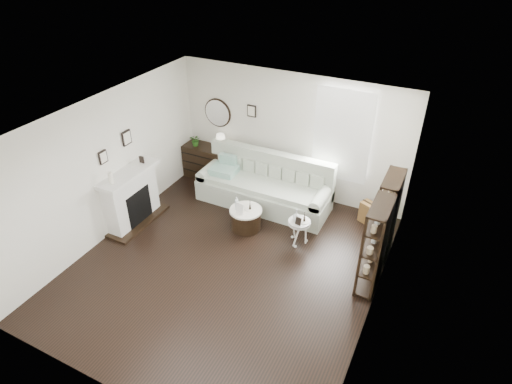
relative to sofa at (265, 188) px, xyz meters
The scene contains 18 objects.
room 1.70m from the sofa, 31.59° to the left, with size 5.50×5.50×5.50m.
fireplace 2.73m from the sofa, 138.93° to the right, with size 0.50×1.40×1.84m.
shelf_unit_far 2.69m from the sofa, 11.68° to the right, with size 0.30×0.80×1.60m.
shelf_unit_near 3.00m from the sofa, 28.96° to the right, with size 0.30×0.80×1.60m.
sofa is the anchor object (origin of this frame).
quilt 0.97m from the sofa, behind, with size 0.55×0.45×0.14m, color #258A6F.
suitcase 2.33m from the sofa, ahead, with size 0.67×0.22×0.45m, color brown.
dresser 1.67m from the sofa, 166.73° to the left, with size 1.17×0.50×0.78m.
table_lamp 1.48m from the sofa, 163.36° to the left, with size 0.25×0.25×0.40m, color beige, non-canonical shape.
potted_plant 2.03m from the sofa, behind, with size 0.25×0.21×0.28m, color #255819.
drum_table 1.00m from the sofa, 86.77° to the right, with size 0.63×0.63×0.44m.
pedestal_table 1.50m from the sofa, 39.86° to the right, with size 0.42×0.42×0.51m.
eiffel_drum 0.97m from the sofa, 82.41° to the right, with size 0.10×0.10×0.18m, color black, non-canonical shape.
bottle_drum 1.09m from the sofa, 95.51° to the right, with size 0.07×0.07×0.28m, color silver.
card_frame_drum 1.17m from the sofa, 89.41° to the right, with size 0.16×0.01×0.21m, color white.
eiffel_ped 1.56m from the sofa, 37.12° to the right, with size 0.11×0.11×0.19m, color black, non-canonical shape.
flask_ped 1.46m from the sofa, 41.17° to the right, with size 0.12×0.12×0.23m, color silver, non-canonical shape.
card_frame_ped 1.60m from the sofa, 42.48° to the right, with size 0.11×0.01×0.15m, color black.
Camera 1 is at (2.97, -4.87, 5.20)m, focal length 30.00 mm.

